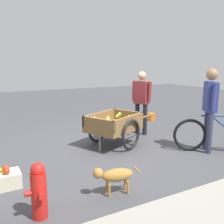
{
  "coord_description": "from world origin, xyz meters",
  "views": [
    {
      "loc": [
        2.44,
        4.55,
        1.76
      ],
      "look_at": [
        -0.04,
        -0.03,
        0.75
      ],
      "focal_mm": 41.0,
      "sensor_mm": 36.0,
      "label": 1
    }
  ],
  "objects": [
    {
      "name": "fire_hydrant",
      "position": [
        1.9,
        1.81,
        0.33
      ],
      "size": [
        0.25,
        0.25,
        0.67
      ],
      "color": "red",
      "rests_on": "ground"
    },
    {
      "name": "plastic_bucket",
      "position": [
        -2.3,
        -1.65,
        0.11
      ],
      "size": [
        0.22,
        0.22,
        0.23
      ],
      "primitive_type": "cylinder",
      "color": "orange",
      "rests_on": "ground"
    },
    {
      "name": "ground_plane",
      "position": [
        0.0,
        0.0,
        0.0
      ],
      "size": [
        24.0,
        24.0,
        0.0
      ],
      "primitive_type": "plane",
      "color": "#47474C"
    },
    {
      "name": "fruit_cart",
      "position": [
        -0.12,
        -0.07,
        0.44
      ],
      "size": [
        1.82,
        1.38,
        0.71
      ],
      "color": "olive",
      "rests_on": "ground"
    },
    {
      "name": "cyclist_person",
      "position": [
        -1.59,
        1.14,
        0.99
      ],
      "size": [
        0.35,
        0.49,
        1.65
      ],
      "color": "#333851",
      "rests_on": "ground"
    },
    {
      "name": "bicycle",
      "position": [
        -1.71,
        1.22,
        0.35
      ],
      "size": [
        1.42,
        0.96,
        0.85
      ],
      "color": "black",
      "rests_on": "ground"
    },
    {
      "name": "mixed_fruit_crate",
      "position": [
        2.18,
        0.83,
        0.13
      ],
      "size": [
        0.44,
        0.32,
        0.32
      ],
      "color": "beige",
      "rests_on": "ground"
    },
    {
      "name": "dog",
      "position": [
        0.88,
        1.75,
        0.27
      ],
      "size": [
        0.66,
        0.26,
        0.4
      ],
      "color": "#AD7A38",
      "rests_on": "ground"
    },
    {
      "name": "vendor_person",
      "position": [
        -1.15,
        -0.56,
        0.92
      ],
      "size": [
        0.32,
        0.5,
        1.55
      ],
      "color": "black",
      "rests_on": "ground"
    }
  ]
}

